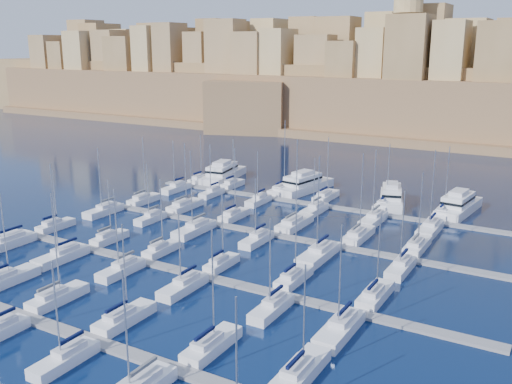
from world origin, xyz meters
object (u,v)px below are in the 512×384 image
Objects in this scene: sailboat_2 at (57,297)px; motor_yacht_d at (458,205)px; sailboat_4 at (211,345)px; motor_yacht_a at (223,173)px; motor_yacht_c at (391,197)px; motor_yacht_b at (304,184)px.

sailboat_2 reaches higher than motor_yacht_d.
sailboat_4 is 71.27m from motor_yacht_d.
motor_yacht_a and motor_yacht_c have the same top height.
motor_yacht_d is at bearing 2.47° from motor_yacht_c.
motor_yacht_c is at bearing 70.90° from sailboat_2.
sailboat_4 is at bearing -72.61° from motor_yacht_b.
motor_yacht_d is at bearing -0.72° from motor_yacht_a.
motor_yacht_a is 1.04× the size of motor_yacht_b.
motor_yacht_c is 13.84m from motor_yacht_d.
motor_yacht_d is (12.95, 70.08, 0.98)m from sailboat_4.
motor_yacht_b is at bearing 87.68° from sailboat_2.
sailboat_2 is 0.90× the size of motor_yacht_d.
motor_yacht_d is (13.82, 0.60, 0.00)m from motor_yacht_c.
sailboat_4 is at bearing -100.47° from motor_yacht_d.
motor_yacht_a is 1.17× the size of motor_yacht_c.
sailboat_4 is 0.82× the size of motor_yacht_b.
sailboat_4 is at bearing -57.56° from motor_yacht_a.
sailboat_2 is 73.61m from motor_yacht_a.
sailboat_2 is at bearing -118.39° from motor_yacht_d.
sailboat_2 reaches higher than motor_yacht_c.
motor_yacht_c is 0.94× the size of motor_yacht_d.
sailboat_4 reaches higher than motor_yacht_b.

